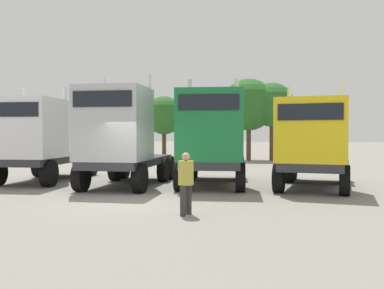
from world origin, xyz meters
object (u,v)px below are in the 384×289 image
Objects in this scene: semi_truck_silver at (120,137)px; visitor_with_camera at (186,179)px; semi_truck_yellow at (313,143)px; semi_truck_white at (36,139)px; semi_truck_green at (212,138)px.

visitor_with_camera is at bearing 35.97° from semi_truck_silver.
semi_truck_silver is 1.02× the size of semi_truck_yellow.
semi_truck_silver is at bearing -74.16° from semi_truck_yellow.
semi_truck_white is 4.22m from semi_truck_silver.
semi_truck_silver reaches higher than semi_truck_white.
semi_truck_white is 3.78× the size of visitor_with_camera.
semi_truck_yellow reaches higher than visitor_with_camera.
semi_truck_green reaches higher than semi_truck_yellow.
semi_truck_white is 1.02× the size of semi_truck_yellow.
visitor_with_camera is at bearing -24.56° from semi_truck_yellow.
semi_truck_green is 1.05× the size of semi_truck_yellow.
semi_truck_silver is at bearing -79.57° from semi_truck_green.
semi_truck_silver reaches higher than semi_truck_yellow.
semi_truck_green is at bearing 103.90° from semi_truck_silver.
semi_truck_white is at bearing -95.20° from semi_truck_green.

